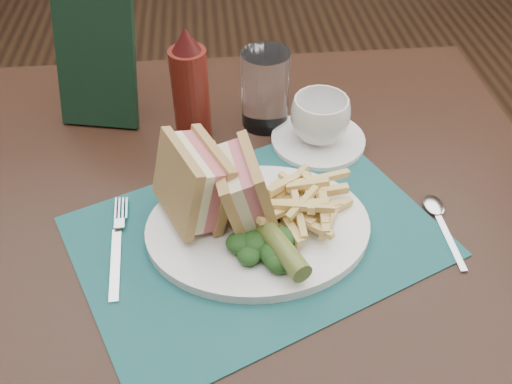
% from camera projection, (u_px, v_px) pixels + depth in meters
% --- Properties ---
extents(floor, '(7.00, 7.00, 0.00)m').
position_uv_depth(floor, '(237.00, 259.00, 1.72)').
color(floor, black).
rests_on(floor, ground).
extents(table_main, '(0.90, 0.75, 0.75)m').
position_uv_depth(table_main, '(251.00, 328.00, 1.10)').
color(table_main, black).
rests_on(table_main, ground).
extents(placemat, '(0.55, 0.48, 0.00)m').
position_uv_depth(placemat, '(256.00, 236.00, 0.76)').
color(placemat, '#195051').
rests_on(placemat, table_main).
extents(plate, '(0.30, 0.25, 0.01)m').
position_uv_depth(plate, '(258.00, 228.00, 0.76)').
color(plate, white).
rests_on(plate, placemat).
extents(sandwich_half_a, '(0.12, 0.13, 0.11)m').
position_uv_depth(sandwich_half_a, '(177.00, 187.00, 0.73)').
color(sandwich_half_a, tan).
rests_on(sandwich_half_a, plate).
extents(sandwich_half_b, '(0.09, 0.11, 0.11)m').
position_uv_depth(sandwich_half_b, '(227.00, 190.00, 0.73)').
color(sandwich_half_b, tan).
rests_on(sandwich_half_b, plate).
extents(kale_garnish, '(0.11, 0.08, 0.03)m').
position_uv_depth(kale_garnish, '(265.00, 251.00, 0.71)').
color(kale_garnish, '#153613').
rests_on(kale_garnish, plate).
extents(pickle_spear, '(0.07, 0.12, 0.03)m').
position_uv_depth(pickle_spear, '(277.00, 242.00, 0.70)').
color(pickle_spear, '#4F5F24').
rests_on(pickle_spear, plate).
extents(fries_pile, '(0.18, 0.20, 0.05)m').
position_uv_depth(fries_pile, '(304.00, 200.00, 0.76)').
color(fries_pile, '#E3C471').
rests_on(fries_pile, plate).
extents(fork, '(0.04, 0.17, 0.01)m').
position_uv_depth(fork, '(117.00, 244.00, 0.74)').
color(fork, silver).
rests_on(fork, placemat).
extents(spoon, '(0.04, 0.15, 0.01)m').
position_uv_depth(spoon, '(444.00, 227.00, 0.77)').
color(spoon, silver).
rests_on(spoon, table_main).
extents(saucer, '(0.18, 0.18, 0.01)m').
position_uv_depth(saucer, '(318.00, 140.00, 0.91)').
color(saucer, white).
rests_on(saucer, table_main).
extents(coffee_cup, '(0.12, 0.12, 0.07)m').
position_uv_depth(coffee_cup, '(320.00, 119.00, 0.88)').
color(coffee_cup, white).
rests_on(coffee_cup, saucer).
extents(drinking_glass, '(0.10, 0.10, 0.13)m').
position_uv_depth(drinking_glass, '(265.00, 89.00, 0.91)').
color(drinking_glass, white).
rests_on(drinking_glass, table_main).
extents(ketchup_bottle, '(0.06, 0.06, 0.19)m').
position_uv_depth(ketchup_bottle, '(190.00, 84.00, 0.87)').
color(ketchup_bottle, '#53150E').
rests_on(ketchup_bottle, table_main).
extents(check_presenter, '(0.14, 0.10, 0.20)m').
position_uv_depth(check_presenter, '(96.00, 62.00, 0.90)').
color(check_presenter, black).
rests_on(check_presenter, table_main).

